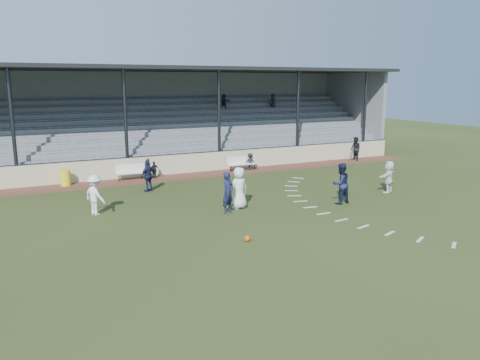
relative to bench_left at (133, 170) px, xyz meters
name	(u,v)px	position (x,y,z in m)	size (l,w,h in m)	color
ground	(267,222)	(2.90, -10.78, -0.58)	(90.00, 90.00, 0.00)	#2E3A17
cinder_track	(182,177)	(2.90, -0.28, -0.57)	(34.00, 2.00, 0.02)	brown
retaining_wall	(176,164)	(2.90, 0.77, 0.02)	(34.00, 0.18, 1.20)	beige
bench_left	(133,170)	(0.00, 0.00, 0.00)	(2.02, 0.58, 0.95)	white
bench_right	(242,162)	(7.02, -0.18, 0.00)	(2.01, 0.48, 0.95)	white
trash_bin	(65,178)	(-3.73, 0.13, -0.13)	(0.54, 0.54, 0.87)	yellow
football	(247,238)	(1.09, -12.55, -0.47)	(0.23, 0.23, 0.23)	#D9500C
player_white_lead	(239,188)	(2.84, -8.33, 0.36)	(0.93, 0.60, 1.89)	white
player_navy_lead	(228,193)	(2.05, -8.83, 0.32)	(0.66, 0.43, 1.82)	#161B3D
player_navy_mid	(341,184)	(7.48, -9.69, 0.38)	(0.94, 0.73, 1.93)	#161B3D
player_white_wing	(95,195)	(-3.21, -6.56, 0.29)	(1.14, 0.65, 1.76)	white
player_navy_wing	(148,176)	(0.03, -3.25, 0.24)	(0.97, 0.40, 1.66)	#161B3D
player_white_back	(389,177)	(11.21, -8.92, 0.24)	(1.54, 0.49, 1.66)	white
official	(356,149)	(16.26, -0.22, 0.30)	(0.84, 0.65, 1.72)	black
sub_left_near	(148,169)	(0.85, -0.08, 0.04)	(0.44, 0.29, 1.21)	black
sub_left_far	(154,170)	(1.26, -0.06, -0.06)	(0.59, 0.25, 1.01)	black
sub_right	(250,161)	(7.62, -0.16, -0.02)	(0.71, 0.41, 1.10)	black
grandstand	(154,132)	(2.90, 5.48, 1.62)	(34.60, 9.00, 6.61)	gray
penalty_arc	(347,210)	(7.02, -10.78, -0.58)	(3.89, 14.63, 0.01)	silver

